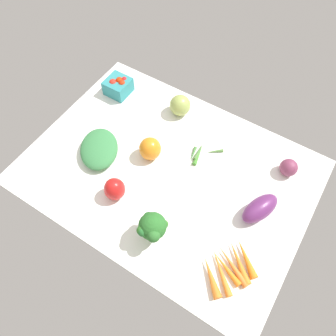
# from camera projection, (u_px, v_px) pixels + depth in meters

# --- Properties ---
(tablecloth) EXTENTS (1.04, 0.76, 0.02)m
(tablecloth) POSITION_uv_depth(u_px,v_px,m) (168.00, 172.00, 1.26)
(tablecloth) COLOR white
(tablecloth) RESTS_ON ground
(bell_pepper_red) EXTENTS (0.10, 0.10, 0.09)m
(bell_pepper_red) POSITION_uv_depth(u_px,v_px,m) (115.00, 189.00, 1.16)
(bell_pepper_red) COLOR red
(bell_pepper_red) RESTS_ON tablecloth
(broccoli_head) EXTENTS (0.09, 0.10, 0.13)m
(broccoli_head) POSITION_uv_depth(u_px,v_px,m) (152.00, 227.00, 1.05)
(broccoli_head) COLOR #9DD288
(broccoli_head) RESTS_ON tablecloth
(bell_pepper_orange) EXTENTS (0.09, 0.09, 0.09)m
(bell_pepper_orange) POSITION_uv_depth(u_px,v_px,m) (150.00, 149.00, 1.25)
(bell_pepper_orange) COLOR orange
(bell_pepper_orange) RESTS_ON tablecloth
(leafy_greens_clump) EXTENTS (0.23, 0.24, 0.05)m
(leafy_greens_clump) POSITION_uv_depth(u_px,v_px,m) (99.00, 149.00, 1.27)
(leafy_greens_clump) COLOR #377E45
(leafy_greens_clump) RESTS_ON tablecloth
(okra_pile) EXTENTS (0.11, 0.12, 0.02)m
(okra_pile) POSITION_uv_depth(u_px,v_px,m) (200.00, 153.00, 1.28)
(okra_pile) COLOR #4D7C3B
(okra_pile) RESTS_ON tablecloth
(heirloom_tomato_green) EXTENTS (0.09, 0.09, 0.09)m
(heirloom_tomato_green) POSITION_uv_depth(u_px,v_px,m) (180.00, 105.00, 1.37)
(heirloom_tomato_green) COLOR #99AA53
(heirloom_tomato_green) RESTS_ON tablecloth
(eggplant) EXTENTS (0.12, 0.16, 0.07)m
(eggplant) POSITION_uv_depth(u_px,v_px,m) (260.00, 208.00, 1.13)
(eggplant) COLOR #632963
(eggplant) RESTS_ON tablecloth
(red_onion_near_basket) EXTENTS (0.07, 0.07, 0.07)m
(red_onion_near_basket) POSITION_uv_depth(u_px,v_px,m) (289.00, 168.00, 1.22)
(red_onion_near_basket) COLOR #7C3552
(red_onion_near_basket) RESTS_ON tablecloth
(carrot_bunch) EXTENTS (0.18, 0.22, 0.03)m
(carrot_bunch) POSITION_uv_depth(u_px,v_px,m) (229.00, 267.00, 1.05)
(carrot_bunch) COLOR orange
(carrot_bunch) RESTS_ON tablecloth
(berry_basket) EXTENTS (0.10, 0.10, 0.08)m
(berry_basket) POSITION_uv_depth(u_px,v_px,m) (118.00, 86.00, 1.43)
(berry_basket) COLOR teal
(berry_basket) RESTS_ON tablecloth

